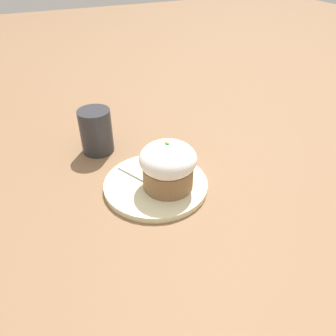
{
  "coord_description": "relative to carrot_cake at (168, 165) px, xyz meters",
  "views": [
    {
      "loc": [
        -0.47,
        0.19,
        0.41
      ],
      "look_at": [
        -0.02,
        -0.02,
        0.05
      ],
      "focal_mm": 35.0,
      "sensor_mm": 36.0,
      "label": 1
    }
  ],
  "objects": [
    {
      "name": "spoon",
      "position": [
        0.01,
        0.03,
        -0.04
      ],
      "size": [
        0.13,
        0.08,
        0.01
      ],
      "color": "silver",
      "rests_on": "dessert_plate"
    },
    {
      "name": "coffee_cup",
      "position": [
        0.2,
        0.09,
        -0.01
      ],
      "size": [
        0.1,
        0.07,
        0.1
      ],
      "color": "#2D2D33",
      "rests_on": "ground_plane"
    },
    {
      "name": "carrot_cake",
      "position": [
        0.0,
        0.0,
        0.0
      ],
      "size": [
        0.11,
        0.11,
        0.1
      ],
      "color": "olive",
      "rests_on": "dessert_plate"
    },
    {
      "name": "ground_plane",
      "position": [
        0.02,
        0.02,
        -0.06
      ],
      "size": [
        4.0,
        4.0,
        0.0
      ],
      "primitive_type": "plane",
      "color": "#846042"
    },
    {
      "name": "dessert_plate",
      "position": [
        0.02,
        0.02,
        -0.05
      ],
      "size": [
        0.21,
        0.21,
        0.01
      ],
      "color": "beige",
      "rests_on": "ground_plane"
    }
  ]
}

